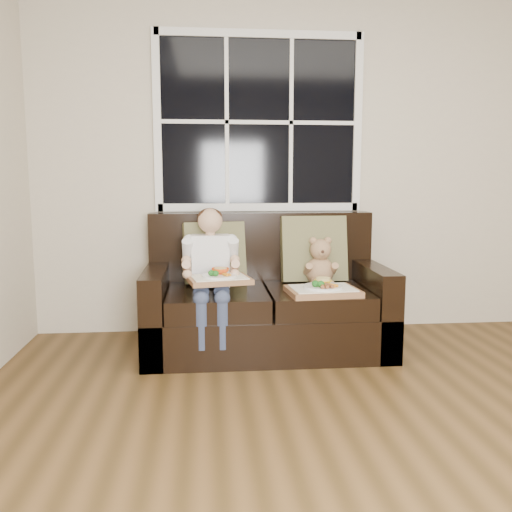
{
  "coord_description": "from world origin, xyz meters",
  "views": [
    {
      "loc": [
        -0.92,
        -1.8,
        1.22
      ],
      "look_at": [
        -0.57,
        1.85,
        0.69
      ],
      "focal_mm": 38.0,
      "sensor_mm": 36.0,
      "label": 1
    }
  ],
  "objects": [
    {
      "name": "tray_left",
      "position": [
        -0.83,
        1.69,
        0.57
      ],
      "size": [
        0.45,
        0.37,
        0.09
      ],
      "rotation": [
        0.0,
        0.0,
        0.19
      ],
      "color": "#936042",
      "rests_on": "child"
    },
    {
      "name": "child",
      "position": [
        -0.88,
        1.9,
        0.64
      ],
      "size": [
        0.38,
        0.6,
        0.87
      ],
      "color": "white",
      "rests_on": "loveseat"
    },
    {
      "name": "loveseat",
      "position": [
        -0.49,
        2.02,
        0.31
      ],
      "size": [
        1.7,
        0.92,
        0.96
      ],
      "color": "black",
      "rests_on": "ground"
    },
    {
      "name": "ground",
      "position": [
        0.0,
        0.0,
        0.0
      ],
      "size": [
        5.0,
        5.0,
        0.0
      ],
      "primitive_type": "plane",
      "color": "brown",
      "rests_on": "ground"
    },
    {
      "name": "window_back",
      "position": [
        -0.49,
        2.48,
        1.65
      ],
      "size": [
        1.62,
        0.04,
        1.37
      ],
      "color": "black",
      "rests_on": "room_walls"
    },
    {
      "name": "tray_right",
      "position": [
        -0.14,
        1.69,
        0.48
      ],
      "size": [
        0.49,
        0.39,
        0.11
      ],
      "rotation": [
        0.0,
        0.0,
        0.09
      ],
      "color": "#936042",
      "rests_on": "loveseat"
    },
    {
      "name": "room_walls",
      "position": [
        0.0,
        0.0,
        1.59
      ],
      "size": [
        4.52,
        5.02,
        2.71
      ],
      "color": "beige",
      "rests_on": "ground"
    },
    {
      "name": "teddy_bear",
      "position": [
        -0.08,
        2.04,
        0.59
      ],
      "size": [
        0.21,
        0.27,
        0.36
      ],
      "rotation": [
        0.0,
        0.0,
        -0.02
      ],
      "color": "tan",
      "rests_on": "loveseat"
    },
    {
      "name": "pillow_right",
      "position": [
        -0.11,
        2.17,
        0.69
      ],
      "size": [
        0.49,
        0.22,
        0.5
      ],
      "rotation": [
        -0.21,
        0.0,
        0.01
      ],
      "color": "olive",
      "rests_on": "loveseat"
    },
    {
      "name": "pillow_left",
      "position": [
        -0.85,
        2.17,
        0.67
      ],
      "size": [
        0.47,
        0.27,
        0.46
      ],
      "rotation": [
        -0.21,
        0.0,
        0.16
      ],
      "color": "olive",
      "rests_on": "loveseat"
    }
  ]
}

